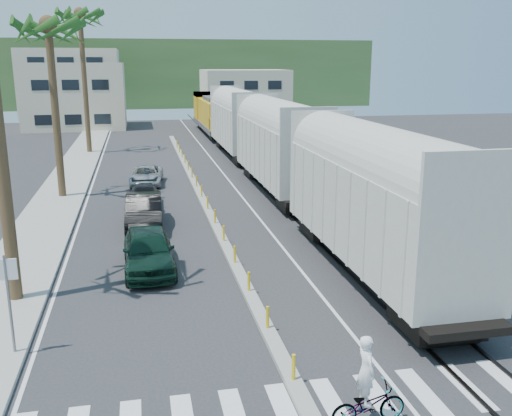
{
  "coord_description": "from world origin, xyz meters",
  "views": [
    {
      "loc": [
        -3.59,
        -13.61,
        8.05
      ],
      "look_at": [
        1.2,
        9.51,
        2.0
      ],
      "focal_mm": 40.0,
      "sensor_mm": 36.0,
      "label": 1
    }
  ],
  "objects_px": {
    "car_lead": "(149,250)",
    "street_sign": "(8,291)",
    "car_second": "(144,211)",
    "cyclist": "(368,396)"
  },
  "relations": [
    {
      "from": "car_second",
      "to": "cyclist",
      "type": "height_order",
      "value": "cyclist"
    },
    {
      "from": "street_sign",
      "to": "car_second",
      "type": "height_order",
      "value": "street_sign"
    },
    {
      "from": "car_lead",
      "to": "cyclist",
      "type": "xyz_separation_m",
      "value": [
        4.63,
        -11.17,
        -0.12
      ]
    },
    {
      "from": "street_sign",
      "to": "car_lead",
      "type": "xyz_separation_m",
      "value": [
        3.88,
        6.26,
        -1.14
      ]
    },
    {
      "from": "street_sign",
      "to": "cyclist",
      "type": "distance_m",
      "value": 9.91
    },
    {
      "from": "car_lead",
      "to": "car_second",
      "type": "bearing_deg",
      "value": 89.44
    },
    {
      "from": "car_lead",
      "to": "street_sign",
      "type": "bearing_deg",
      "value": -123.07
    },
    {
      "from": "street_sign",
      "to": "cyclist",
      "type": "xyz_separation_m",
      "value": [
        8.51,
        -4.92,
        -1.26
      ]
    },
    {
      "from": "car_second",
      "to": "cyclist",
      "type": "bearing_deg",
      "value": -73.29
    },
    {
      "from": "car_second",
      "to": "car_lead",
      "type": "bearing_deg",
      "value": -87.76
    }
  ]
}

